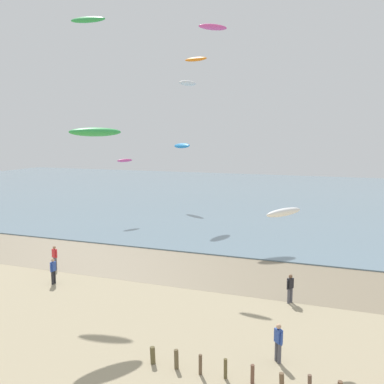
{
  "coord_description": "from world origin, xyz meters",
  "views": [
    {
      "loc": [
        5.65,
        -8.08,
        9.71
      ],
      "look_at": [
        -1.19,
        10.7,
        6.99
      ],
      "focal_mm": 39.64,
      "sensor_mm": 36.0,
      "label": 1
    }
  ],
  "objects": [
    {
      "name": "wet_sand_strip",
      "position": [
        0.0,
        19.9,
        0.0
      ],
      "size": [
        120.0,
        7.73,
        0.01
      ],
      "primitive_type": "cube",
      "color": "#84755B",
      "rests_on": "ground"
    },
    {
      "name": "sea",
      "position": [
        0.0,
        58.77,
        0.05
      ],
      "size": [
        160.0,
        70.0,
        0.1
      ],
      "primitive_type": "cube",
      "color": "slate",
      "rests_on": "ground"
    },
    {
      "name": "person_by_waterline",
      "position": [
        3.27,
        9.24,
        0.92
      ],
      "size": [
        0.41,
        0.45,
        1.71
      ],
      "color": "#4C4C56",
      "rests_on": "ground"
    },
    {
      "name": "person_left_flank",
      "position": [
        -13.92,
        16.49,
        0.92
      ],
      "size": [
        0.54,
        0.33,
        1.71
      ],
      "color": "#4C4C56",
      "rests_on": "ground"
    },
    {
      "name": "person_right_flank",
      "position": [
        2.94,
        15.97,
        0.92
      ],
      "size": [
        0.38,
        0.49,
        1.71
      ],
      "color": "#4C4C56",
      "rests_on": "ground"
    },
    {
      "name": "person_far_down_beach",
      "position": [
        -12.01,
        13.89,
        0.92
      ],
      "size": [
        0.24,
        0.57,
        1.71
      ],
      "color": "#232328",
      "rests_on": "ground"
    },
    {
      "name": "kite_aloft_5",
      "position": [
        -12.18,
        39.43,
        15.65
      ],
      "size": [
        1.92,
        3.3,
        0.77
      ],
      "primitive_type": "ellipsoid",
      "rotation": [
        -0.3,
        0.0,
        1.29
      ],
      "color": "white"
    },
    {
      "name": "kite_aloft_6",
      "position": [
        3.0,
        11.78,
        6.08
      ],
      "size": [
        1.89,
        2.31,
        0.63
      ],
      "primitive_type": "ellipsoid",
      "rotation": [
        0.45,
        0.0,
        4.14
      ],
      "color": "white"
    },
    {
      "name": "kite_aloft_7",
      "position": [
        -8.74,
        38.05,
        21.35
      ],
      "size": [
        3.29,
        3.08,
        0.7
      ],
      "primitive_type": "ellipsoid",
      "rotation": [
        0.16,
        0.0,
        3.86
      ],
      "color": "#E54C99"
    },
    {
      "name": "kite_aloft_8",
      "position": [
        -17.6,
        33.79,
        6.83
      ],
      "size": [
        1.54,
        2.05,
        0.51
      ],
      "primitive_type": "ellipsoid",
      "rotation": [
        0.36,
        0.0,
        4.22
      ],
      "color": "#E54C99"
    },
    {
      "name": "kite_aloft_10",
      "position": [
        -13.15,
        20.57,
        18.29
      ],
      "size": [
        2.89,
        1.37,
        0.76
      ],
      "primitive_type": "ellipsoid",
      "rotation": [
        0.41,
        0.0,
        0.14
      ],
      "color": "green"
    },
    {
      "name": "kite_aloft_11",
      "position": [
        -7.58,
        12.49,
        9.84
      ],
      "size": [
        2.59,
        3.11,
        0.57
      ],
      "primitive_type": "ellipsoid",
      "rotation": [
        -0.09,
        0.0,
        0.97
      ],
      "color": "green"
    },
    {
      "name": "kite_aloft_12",
      "position": [
        -14.6,
        43.64,
        8.26
      ],
      "size": [
        3.41,
        2.9,
        0.91
      ],
      "primitive_type": "ellipsoid",
      "rotation": [
        0.41,
        0.0,
        5.67
      ],
      "color": "#2384D1"
    },
    {
      "name": "kite_aloft_13",
      "position": [
        -5.61,
        23.68,
        15.46
      ],
      "size": [
        1.95,
        0.94,
        0.52
      ],
      "primitive_type": "ellipsoid",
      "rotation": [
        -0.41,
        0.0,
        2.99
      ],
      "color": "orange"
    }
  ]
}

